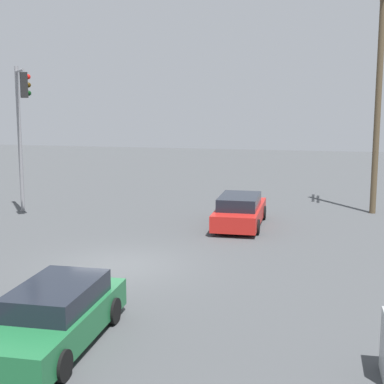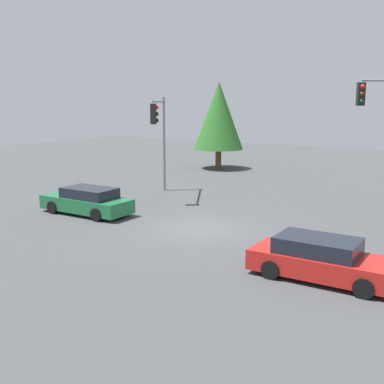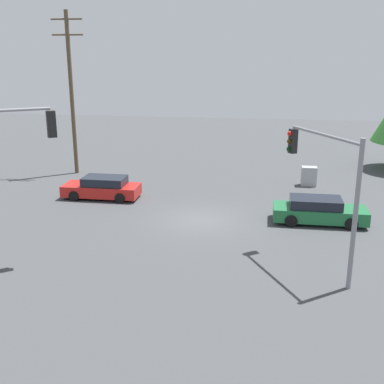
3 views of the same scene
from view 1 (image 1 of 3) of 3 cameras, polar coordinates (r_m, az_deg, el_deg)
name	(u,v)px [view 1 (image 1 of 3)]	position (r m, az deg, el deg)	size (l,w,h in m)	color
ground_plane	(121,265)	(19.25, -6.93, -7.06)	(80.00, 80.00, 0.00)	#424447
sedan_green	(54,317)	(13.52, -13.19, -11.69)	(4.74, 1.91, 1.34)	#1E6638
sedan_red	(240,211)	(24.55, 4.65, -1.85)	(4.58, 1.91, 1.33)	red
traffic_signal_cross	(21,116)	(27.19, -16.21, 7.11)	(2.51, 1.84, 6.69)	gray
utility_pole_tall	(379,83)	(27.93, 17.69, 10.02)	(2.20, 0.28, 11.23)	brown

